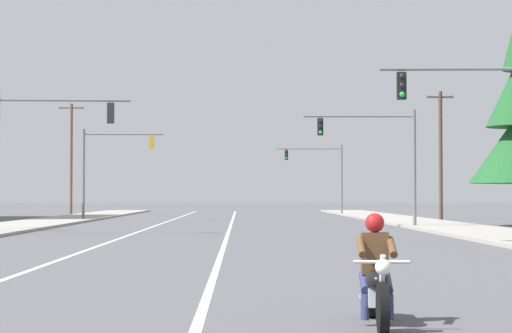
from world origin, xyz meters
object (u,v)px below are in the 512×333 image
traffic_signal_mid_right (381,149)px  traffic_signal_far_right (322,168)px  utility_pole_right_far (441,153)px  motorcycle_with_rider (376,280)px  traffic_signal_near_right (482,122)px  utility_pole_left_far (71,156)px  traffic_signal_near_left (37,139)px  traffic_signal_mid_left (107,160)px

traffic_signal_mid_right → traffic_signal_far_right: same height
traffic_signal_far_right → utility_pole_right_far: bearing=-70.0°
motorcycle_with_rider → traffic_signal_near_right: (6.13, 18.30, 3.51)m
traffic_signal_near_right → utility_pole_left_far: 60.60m
traffic_signal_mid_right → utility_pole_left_far: (-22.91, 37.33, 1.13)m
traffic_signal_near_right → traffic_signal_far_right: same height
traffic_signal_far_right → utility_pole_right_far: utility_pole_right_far is taller
traffic_signal_near_left → utility_pole_right_far: utility_pole_right_far is taller
traffic_signal_mid_right → utility_pole_left_far: utility_pole_left_far is taller
motorcycle_with_rider → traffic_signal_mid_left: (-10.82, 51.55, 3.55)m
utility_pole_left_far → traffic_signal_near_left: bearing=-81.6°
traffic_signal_near_left → motorcycle_with_rider: bearing=-69.7°
traffic_signal_near_left → utility_pole_right_far: bearing=46.6°
motorcycle_with_rider → traffic_signal_far_right: (5.45, 71.05, 3.57)m
traffic_signal_mid_right → utility_pole_right_far: utility_pole_right_far is taller
traffic_signal_mid_right → traffic_signal_mid_left: size_ratio=1.00×
traffic_signal_near_left → utility_pole_right_far: size_ratio=0.69×
traffic_signal_near_left → traffic_signal_mid_right: bearing=26.5°
traffic_signal_near_right → traffic_signal_near_left: 19.75m
utility_pole_right_far → utility_pole_left_far: utility_pole_left_far is taller
motorcycle_with_rider → utility_pole_right_far: utility_pole_right_far is taller
utility_pole_left_far → utility_pole_right_far: bearing=-36.1°
traffic_signal_near_right → traffic_signal_far_right: size_ratio=1.00×
motorcycle_with_rider → utility_pole_right_far: (12.10, 52.76, 4.06)m
traffic_signal_near_left → traffic_signal_far_right: bearing=69.2°
traffic_signal_mid_left → utility_pole_left_far: bearing=106.0°
utility_pole_left_far → traffic_signal_mid_right: bearing=-58.5°
traffic_signal_mid_right → utility_pole_left_far: bearing=121.5°
utility_pole_left_far → traffic_signal_far_right: bearing=-7.8°
traffic_signal_mid_left → utility_pole_left_far: utility_pole_left_far is taller
motorcycle_with_rider → utility_pole_right_far: 54.28m
motorcycle_with_rider → traffic_signal_far_right: bearing=85.6°
traffic_signal_near_left → traffic_signal_mid_left: bearing=90.5°
traffic_signal_mid_right → utility_pole_left_far: 43.82m
traffic_signal_mid_right → motorcycle_with_rider: bearing=-98.6°
traffic_signal_near_left → traffic_signal_mid_left: size_ratio=1.00×
traffic_signal_mid_left → utility_pole_right_far: utility_pole_right_far is taller
utility_pole_left_far → motorcycle_with_rider: bearing=-76.9°
traffic_signal_far_right → traffic_signal_near_left: bearing=-110.8°
utility_pole_right_far → utility_pole_left_far: bearing=143.9°
traffic_signal_far_right → utility_pole_left_far: 23.01m
motorcycle_with_rider → traffic_signal_mid_left: size_ratio=0.35×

